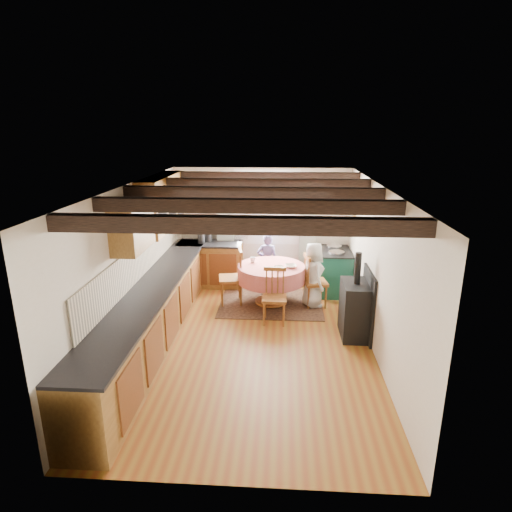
# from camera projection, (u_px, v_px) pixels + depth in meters

# --- Properties ---
(floor) EXTENTS (3.60, 5.50, 0.00)m
(floor) POSITION_uv_depth(u_px,v_px,m) (253.00, 342.00, 6.57)
(floor) COLOR #8F6120
(floor) RESTS_ON ground
(ceiling) EXTENTS (3.60, 5.50, 0.00)m
(ceiling) POSITION_uv_depth(u_px,v_px,m) (252.00, 186.00, 5.87)
(ceiling) COLOR white
(ceiling) RESTS_ON ground
(wall_back) EXTENTS (3.60, 0.00, 2.40)m
(wall_back) POSITION_uv_depth(u_px,v_px,m) (262.00, 226.00, 8.85)
(wall_back) COLOR silver
(wall_back) RESTS_ON ground
(wall_front) EXTENTS (3.60, 0.00, 2.40)m
(wall_front) POSITION_uv_depth(u_px,v_px,m) (229.00, 373.00, 3.60)
(wall_front) COLOR silver
(wall_front) RESTS_ON ground
(wall_left) EXTENTS (0.00, 5.50, 2.40)m
(wall_left) POSITION_uv_depth(u_px,v_px,m) (132.00, 266.00, 6.33)
(wall_left) COLOR silver
(wall_left) RESTS_ON ground
(wall_right) EXTENTS (0.00, 5.50, 2.40)m
(wall_right) POSITION_uv_depth(u_px,v_px,m) (377.00, 271.00, 6.11)
(wall_right) COLOR silver
(wall_right) RESTS_ON ground
(beam_a) EXTENTS (3.60, 0.16, 0.16)m
(beam_a) POSITION_uv_depth(u_px,v_px,m) (237.00, 225.00, 3.99)
(beam_a) COLOR #35241C
(beam_a) RESTS_ON ceiling
(beam_b) EXTENTS (3.60, 0.16, 0.16)m
(beam_b) POSITION_uv_depth(u_px,v_px,m) (246.00, 206.00, 4.94)
(beam_b) COLOR #35241C
(beam_b) RESTS_ON ceiling
(beam_c) EXTENTS (3.60, 0.16, 0.16)m
(beam_c) POSITION_uv_depth(u_px,v_px,m) (252.00, 193.00, 5.90)
(beam_c) COLOR #35241C
(beam_c) RESTS_ON ceiling
(beam_d) EXTENTS (3.60, 0.16, 0.16)m
(beam_d) POSITION_uv_depth(u_px,v_px,m) (257.00, 183.00, 6.85)
(beam_d) COLOR #35241C
(beam_d) RESTS_ON ceiling
(beam_e) EXTENTS (3.60, 0.16, 0.16)m
(beam_e) POSITION_uv_depth(u_px,v_px,m) (260.00, 176.00, 7.81)
(beam_e) COLOR #35241C
(beam_e) RESTS_ON ceiling
(splash_left) EXTENTS (0.02, 4.50, 0.55)m
(splash_left) POSITION_uv_depth(u_px,v_px,m) (140.00, 260.00, 6.62)
(splash_left) COLOR beige
(splash_left) RESTS_ON wall_left
(splash_back) EXTENTS (1.40, 0.02, 0.55)m
(splash_back) POSITION_uv_depth(u_px,v_px,m) (214.00, 226.00, 8.89)
(splash_back) COLOR beige
(splash_back) RESTS_ON wall_back
(base_cabinet_left) EXTENTS (0.60, 5.30, 0.88)m
(base_cabinet_left) POSITION_uv_depth(u_px,v_px,m) (155.00, 314.00, 6.54)
(base_cabinet_left) COLOR olive
(base_cabinet_left) RESTS_ON floor
(base_cabinet_back) EXTENTS (1.30, 0.60, 0.88)m
(base_cabinet_back) POSITION_uv_depth(u_px,v_px,m) (211.00, 265.00, 8.85)
(base_cabinet_back) COLOR olive
(base_cabinet_back) RESTS_ON floor
(worktop_left) EXTENTS (0.64, 5.30, 0.04)m
(worktop_left) POSITION_uv_depth(u_px,v_px,m) (154.00, 286.00, 6.40)
(worktop_left) COLOR black
(worktop_left) RESTS_ON base_cabinet_left
(worktop_back) EXTENTS (1.30, 0.64, 0.04)m
(worktop_back) POSITION_uv_depth(u_px,v_px,m) (210.00, 243.00, 8.69)
(worktop_back) COLOR black
(worktop_back) RESTS_ON base_cabinet_back
(wall_cabinet_glass) EXTENTS (0.34, 1.80, 0.90)m
(wall_cabinet_glass) POSITION_uv_depth(u_px,v_px,m) (162.00, 202.00, 7.25)
(wall_cabinet_glass) COLOR olive
(wall_cabinet_glass) RESTS_ON wall_left
(wall_cabinet_solid) EXTENTS (0.34, 0.90, 0.70)m
(wall_cabinet_solid) POSITION_uv_depth(u_px,v_px,m) (132.00, 225.00, 5.83)
(wall_cabinet_solid) COLOR olive
(wall_cabinet_solid) RESTS_ON wall_left
(window_frame) EXTENTS (1.34, 0.03, 1.54)m
(window_frame) POSITION_uv_depth(u_px,v_px,m) (267.00, 207.00, 8.71)
(window_frame) COLOR white
(window_frame) RESTS_ON wall_back
(window_pane) EXTENTS (1.20, 0.01, 1.40)m
(window_pane) POSITION_uv_depth(u_px,v_px,m) (267.00, 207.00, 8.71)
(window_pane) COLOR white
(window_pane) RESTS_ON wall_back
(curtain_left) EXTENTS (0.35, 0.10, 2.10)m
(curtain_left) POSITION_uv_depth(u_px,v_px,m) (226.00, 232.00, 8.83)
(curtain_left) COLOR #90A48B
(curtain_left) RESTS_ON wall_back
(curtain_right) EXTENTS (0.35, 0.10, 2.10)m
(curtain_right) POSITION_uv_depth(u_px,v_px,m) (308.00, 233.00, 8.72)
(curtain_right) COLOR #90A48B
(curtain_right) RESTS_ON wall_back
(curtain_rod) EXTENTS (2.00, 0.03, 0.03)m
(curtain_rod) POSITION_uv_depth(u_px,v_px,m) (267.00, 178.00, 8.45)
(curtain_rod) COLOR black
(curtain_rod) RESTS_ON wall_back
(wall_picture) EXTENTS (0.04, 0.50, 0.60)m
(wall_picture) POSITION_uv_depth(u_px,v_px,m) (353.00, 207.00, 8.16)
(wall_picture) COLOR gold
(wall_picture) RESTS_ON wall_right
(wall_plate) EXTENTS (0.30, 0.02, 0.30)m
(wall_plate) POSITION_uv_depth(u_px,v_px,m) (314.00, 203.00, 8.61)
(wall_plate) COLOR silver
(wall_plate) RESTS_ON wall_back
(rug) EXTENTS (1.90, 1.48, 0.01)m
(rug) POSITION_uv_depth(u_px,v_px,m) (271.00, 303.00, 8.02)
(rug) COLOR black
(rug) RESTS_ON floor
(dining_table) EXTENTS (1.24, 1.24, 0.75)m
(dining_table) POSITION_uv_depth(u_px,v_px,m) (271.00, 285.00, 7.91)
(dining_table) COLOR #BE5341
(dining_table) RESTS_ON floor
(chair_near) EXTENTS (0.41, 0.43, 0.94)m
(chair_near) POSITION_uv_depth(u_px,v_px,m) (274.00, 296.00, 7.11)
(chair_near) COLOR brown
(chair_near) RESTS_ON floor
(chair_left) EXTENTS (0.54, 0.53, 1.05)m
(chair_left) POSITION_uv_depth(u_px,v_px,m) (231.00, 276.00, 7.89)
(chair_left) COLOR brown
(chair_left) RESTS_ON floor
(chair_right) EXTENTS (0.51, 0.49, 0.98)m
(chair_right) POSITION_uv_depth(u_px,v_px,m) (316.00, 280.00, 7.80)
(chair_right) COLOR brown
(chair_right) RESTS_ON floor
(aga_range) EXTENTS (0.61, 0.95, 0.87)m
(aga_range) POSITION_uv_depth(u_px,v_px,m) (334.00, 271.00, 8.48)
(aga_range) COLOR #144938
(aga_range) RESTS_ON floor
(cast_iron_stove) EXTENTS (0.41, 0.69, 1.37)m
(cast_iron_stove) POSITION_uv_depth(u_px,v_px,m) (356.00, 295.00, 6.60)
(cast_iron_stove) COLOR black
(cast_iron_stove) RESTS_ON floor
(child_far) EXTENTS (0.43, 0.29, 1.15)m
(child_far) POSITION_uv_depth(u_px,v_px,m) (267.00, 261.00, 8.62)
(child_far) COLOR #4A4776
(child_far) RESTS_ON floor
(child_right) EXTENTS (0.54, 0.68, 1.20)m
(child_right) POSITION_uv_depth(u_px,v_px,m) (313.00, 275.00, 7.75)
(child_right) COLOR silver
(child_right) RESTS_ON floor
(bowl_a) EXTENTS (0.24, 0.24, 0.05)m
(bowl_a) POSITION_uv_depth(u_px,v_px,m) (291.00, 266.00, 7.69)
(bowl_a) COLOR silver
(bowl_a) RESTS_ON dining_table
(bowl_b) EXTENTS (0.21, 0.21, 0.06)m
(bowl_b) POSITION_uv_depth(u_px,v_px,m) (279.00, 268.00, 7.58)
(bowl_b) COLOR silver
(bowl_b) RESTS_ON dining_table
(cup) EXTENTS (0.15, 0.15, 0.10)m
(cup) POSITION_uv_depth(u_px,v_px,m) (253.00, 260.00, 7.98)
(cup) COLOR silver
(cup) RESTS_ON dining_table
(canister_tall) EXTENTS (0.15, 0.15, 0.26)m
(canister_tall) POSITION_uv_depth(u_px,v_px,m) (201.00, 237.00, 8.63)
(canister_tall) COLOR #262628
(canister_tall) RESTS_ON worktop_back
(canister_wide) EXTENTS (0.19, 0.19, 0.21)m
(canister_wide) POSITION_uv_depth(u_px,v_px,m) (208.00, 236.00, 8.77)
(canister_wide) COLOR #262628
(canister_wide) RESTS_ON worktop_back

